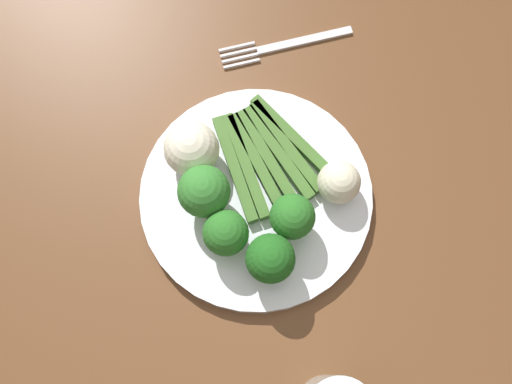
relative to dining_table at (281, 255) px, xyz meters
name	(u,v)px	position (x,y,z in m)	size (l,w,h in m)	color
ground_plane	(269,310)	(0.00, 0.00, -0.65)	(6.00, 6.00, 0.02)	tan
dining_table	(281,255)	(0.00, 0.00, 0.00)	(1.44, 1.03, 0.73)	brown
plate	(256,195)	(0.05, 0.03, 0.10)	(0.25, 0.25, 0.01)	white
asparagus_bundle	(266,156)	(0.09, 0.01, 0.11)	(0.15, 0.13, 0.01)	#3D6626
broccoli_back_right	(292,217)	(0.01, -0.01, 0.14)	(0.05, 0.05, 0.06)	#568E33
broccoli_near_center	(270,259)	(-0.03, 0.02, 0.14)	(0.05, 0.05, 0.06)	#4C7F2B
broccoli_outer_edge	(204,192)	(0.04, 0.08, 0.14)	(0.05, 0.05, 0.07)	#609E3D
broccoli_left	(226,234)	(0.00, 0.06, 0.14)	(0.05, 0.05, 0.06)	#568E33
cauliflower_right	(192,149)	(0.09, 0.09, 0.13)	(0.06, 0.06, 0.06)	silver
cauliflower_back	(339,182)	(0.05, -0.06, 0.13)	(0.05, 0.05, 0.05)	beige
fork	(284,45)	(0.24, -0.02, 0.09)	(0.05, 0.17, 0.00)	silver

